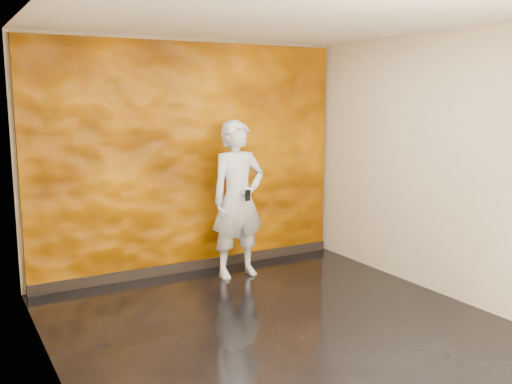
% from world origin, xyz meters
% --- Properties ---
extents(room, '(4.02, 4.02, 2.81)m').
position_xyz_m(room, '(0.00, 0.00, 1.40)').
color(room, black).
rests_on(room, ground).
extents(feature_wall, '(3.90, 0.06, 2.75)m').
position_xyz_m(feature_wall, '(0.00, 1.96, 1.38)').
color(feature_wall, '#D77900').
rests_on(feature_wall, ground).
extents(baseboard, '(3.90, 0.04, 0.12)m').
position_xyz_m(baseboard, '(0.00, 1.92, 0.06)').
color(baseboard, black).
rests_on(baseboard, ground).
extents(man, '(0.68, 0.45, 1.85)m').
position_xyz_m(man, '(0.38, 1.47, 0.93)').
color(man, '#8F959D').
rests_on(man, ground).
extents(phone, '(0.07, 0.03, 0.13)m').
position_xyz_m(phone, '(0.38, 1.23, 1.01)').
color(phone, black).
rests_on(phone, man).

